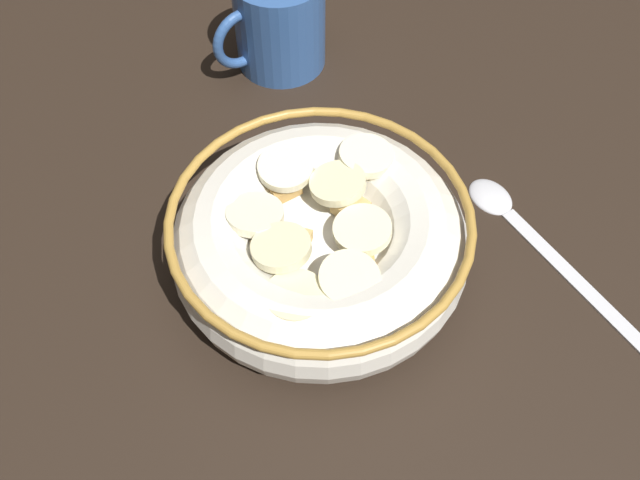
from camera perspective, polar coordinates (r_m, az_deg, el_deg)
ground_plane at (r=45.36cm, az=0.00°, el=-2.93°), size 123.41×123.41×2.00cm
cereal_bowl at (r=41.98cm, az=-0.02°, el=0.08°), size 18.63×18.63×6.24cm
spoon at (r=48.19cm, az=16.62°, el=1.38°), size 2.96×16.31×0.80cm
coffee_mug at (r=56.17cm, az=-3.57°, el=17.90°), size 9.77×7.23×7.64cm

